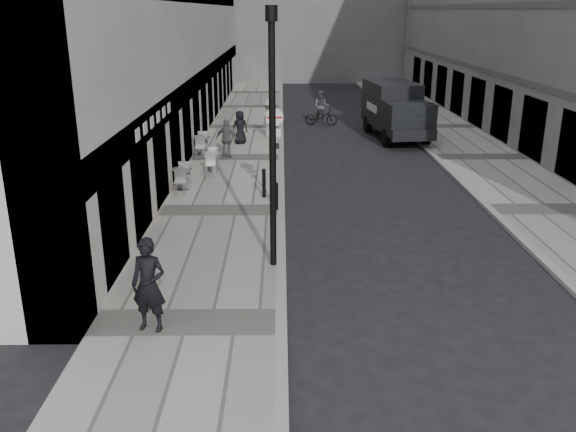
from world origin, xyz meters
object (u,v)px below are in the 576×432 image
sign_post (275,142)px  walking_man (149,285)px  lamppost (272,129)px  cyclist (321,112)px  panel_van (395,108)px

sign_post → walking_man: bearing=-104.5°
lamppost → cyclist: (2.55, 20.85, -2.88)m
sign_post → panel_van: 13.38m
sign_post → panel_van: (6.14, 11.87, -0.67)m
sign_post → panel_van: bearing=64.3°
walking_man → cyclist: 24.73m
sign_post → lamppost: 5.41m
walking_man → lamppost: bearing=65.9°
sign_post → cyclist: (2.55, 15.63, -1.48)m
walking_man → sign_post: size_ratio=0.60×
sign_post → panel_van: size_ratio=0.54×
sign_post → lamppost: (0.00, -5.22, 1.41)m
walking_man → sign_post: bearing=86.1°
lamppost → walking_man: bearing=-126.4°
walking_man → panel_van: size_ratio=0.32×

